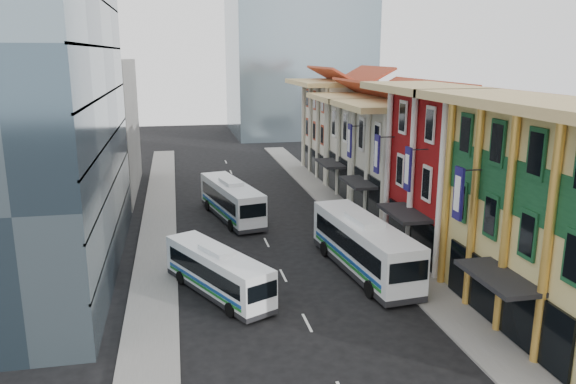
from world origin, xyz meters
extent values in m
cube|color=slate|center=(8.50, 22.00, 0.07)|extent=(3.00, 90.00, 0.15)
cube|color=slate|center=(-8.50, 22.00, 0.07)|extent=(3.00, 90.00, 0.15)
cube|color=maroon|center=(14.00, 17.00, 6.00)|extent=(8.00, 10.00, 12.00)
cube|color=beige|center=(14.00, 26.50, 5.00)|extent=(8.00, 9.00, 10.00)
cube|color=beige|center=(14.00, 35.50, 5.00)|extent=(8.00, 9.00, 10.00)
cube|color=beige|center=(14.00, 46.00, 5.50)|extent=(8.00, 12.00, 11.00)
cube|color=#384B59|center=(-17.00, 19.00, 15.00)|extent=(12.00, 26.00, 30.00)
cube|color=gray|center=(-16.00, 42.00, 7.00)|extent=(10.00, 18.00, 14.00)
camera|label=1|loc=(-6.70, -19.80, 14.53)|focal=35.00mm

